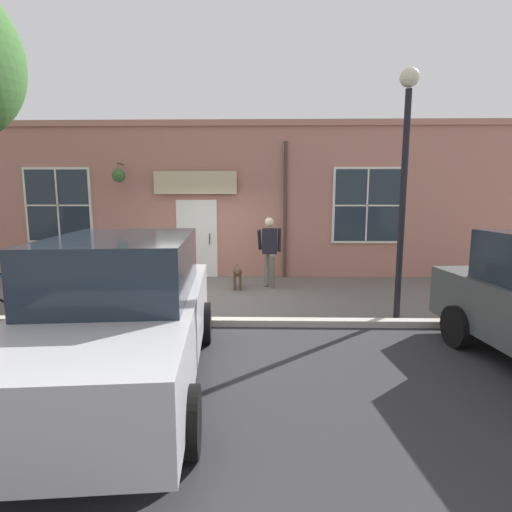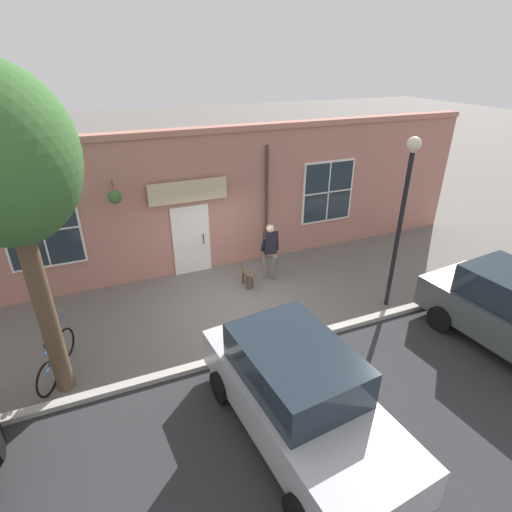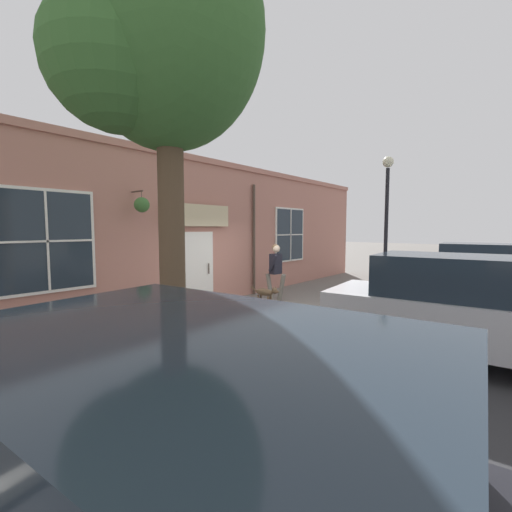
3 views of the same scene
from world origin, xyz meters
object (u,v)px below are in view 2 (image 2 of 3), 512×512
at_px(parked_car_mid_block, 298,393).
at_px(street_lamp, 404,201).
at_px(dog_on_leash, 248,275).
at_px(pedestrian_walking, 270,246).
at_px(leaning_bicycle, 56,358).

relative_size(parked_car_mid_block, street_lamp, 1.03).
bearing_deg(dog_on_leash, pedestrian_walking, 106.82).
bearing_deg(street_lamp, pedestrian_walking, -136.98).
bearing_deg(leaning_bicycle, dog_on_leash, 109.22).
height_order(dog_on_leash, parked_car_mid_block, parked_car_mid_block).
xyz_separation_m(leaning_bicycle, parked_car_mid_block, (3.14, 3.86, 0.50)).
bearing_deg(dog_on_leash, parked_car_mid_block, -11.79).
xyz_separation_m(pedestrian_walking, dog_on_leash, (0.23, -0.76, -0.65)).
bearing_deg(pedestrian_walking, leaning_bicycle, -71.10).
relative_size(pedestrian_walking, street_lamp, 0.40).
distance_m(pedestrian_walking, dog_on_leash, 1.03).
bearing_deg(parked_car_mid_block, leaning_bicycle, -129.16).
height_order(parked_car_mid_block, street_lamp, street_lamp).
bearing_deg(street_lamp, parked_car_mid_block, -57.14).
bearing_deg(leaning_bicycle, parked_car_mid_block, 50.84).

